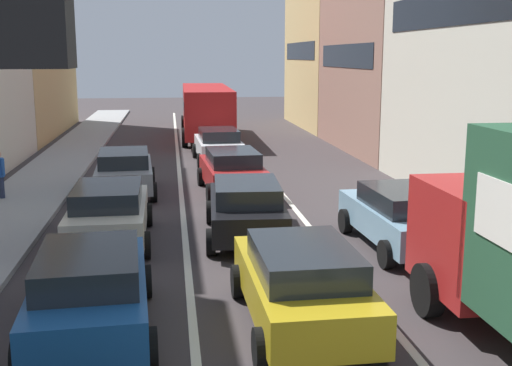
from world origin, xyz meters
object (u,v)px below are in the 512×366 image
Objects in this scene: hatchback_centre_lane_third at (246,207)px; wagon_left_lane_second at (91,289)px; sedan_left_lane_fourth at (124,171)px; sedan_centre_lane_second at (302,282)px; coupe_centre_lane_fourth at (232,170)px; sedan_centre_lane_fifth at (218,144)px; sedan_right_lane_behind_truck at (402,216)px; bus_mid_queue_primary at (206,108)px; sedan_left_lane_third at (109,212)px.

wagon_left_lane_second is at bearing 152.37° from hatchback_centre_lane_third.
hatchback_centre_lane_third is at bearing -152.22° from sedan_left_lane_fourth.
coupe_centre_lane_fourth is (-0.12, 11.07, 0.00)m from sedan_centre_lane_second.
sedan_centre_lane_fifth is (0.19, 11.91, 0.00)m from hatchback_centre_lane_third.
wagon_left_lane_second is 7.97m from sedan_right_lane_behind_truck.
sedan_centre_lane_second and wagon_left_lane_second have the same top height.
wagon_left_lane_second is 1.00× the size of hatchback_centre_lane_third.
bus_mid_queue_primary reaches higher than sedan_centre_lane_second.
bus_mid_queue_primary is (-0.04, 14.56, 0.96)m from coupe_centre_lane_fourth.
coupe_centre_lane_fourth is 7.68m from sedan_right_lane_behind_truck.
hatchback_centre_lane_third and sedan_left_lane_fourth have the same top height.
wagon_left_lane_second is at bearing 167.05° from sedan_centre_lane_fifth.
sedan_centre_lane_fifth and sedan_right_lane_behind_truck have the same top height.
coupe_centre_lane_fourth is 1.00× the size of sedan_left_lane_fourth.
bus_mid_queue_primary reaches higher than sedan_centre_lane_fifth.
sedan_centre_lane_fifth is at bearing -33.67° from sedan_left_lane_fourth.
sedan_centre_lane_fifth is (0.02, 6.41, 0.00)m from coupe_centre_lane_fourth.
wagon_left_lane_second and hatchback_centre_lane_third have the same top height.
sedan_right_lane_behind_truck is at bearing -167.21° from sedan_centre_lane_fifth.
coupe_centre_lane_fourth is 1.01× the size of sedan_centre_lane_fifth.
hatchback_centre_lane_third and coupe_centre_lane_fourth have the same top height.
sedan_centre_lane_second is 1.00× the size of sedan_left_lane_third.
bus_mid_queue_primary is at bearing -1.37° from sedan_centre_lane_fifth.
sedan_left_lane_fourth is at bearing 81.72° from coupe_centre_lane_fourth.
sedan_left_lane_third is 7.19m from sedan_right_lane_behind_truck.
bus_mid_queue_primary is (3.58, 14.23, 0.96)m from sedan_left_lane_fourth.
sedan_centre_lane_second and hatchback_centre_lane_third have the same top height.
coupe_centre_lane_fourth is 0.42× the size of bus_mid_queue_primary.
sedan_left_lane_third is 20.41m from bus_mid_queue_primary.
hatchback_centre_lane_third is 11.91m from sedan_centre_lane_fifth.
hatchback_centre_lane_third is at bearing -34.27° from wagon_left_lane_second.
wagon_left_lane_second is 1.01× the size of sedan_centre_lane_fifth.
sedan_left_lane_fourth is 14.70m from bus_mid_queue_primary.
hatchback_centre_lane_third is at bearing 67.14° from sedan_right_lane_behind_truck.
wagon_left_lane_second is 5.40m from sedan_left_lane_third.
sedan_centre_lane_fifth is 13.70m from sedan_right_lane_behind_truck.
bus_mid_queue_primary reaches higher than sedan_left_lane_third.
sedan_left_lane_third is at bearing 76.88° from sedan_right_lane_behind_truck.
sedan_centre_lane_second is at bearing -146.87° from sedan_left_lane_third.
sedan_centre_lane_second and sedan_left_lane_fourth have the same top height.
sedan_left_lane_third and sedan_centre_lane_fifth have the same top height.
sedan_left_lane_third is (-0.19, 5.40, 0.00)m from wagon_left_lane_second.
sedan_left_lane_fourth is 1.00× the size of sedan_right_lane_behind_truck.
bus_mid_queue_primary is at bearing 2.97° from hatchback_centre_lane_third.
sedan_right_lane_behind_truck is at bearing -156.28° from coupe_centre_lane_fourth.
wagon_left_lane_second is at bearing 178.22° from sedan_left_lane_fourth.
hatchback_centre_lane_third is 0.42× the size of bus_mid_queue_primary.
sedan_left_lane_third is 0.98× the size of coupe_centre_lane_fourth.
coupe_centre_lane_fourth is at bearing -178.95° from bus_mid_queue_primary.
bus_mid_queue_primary is (0.13, 20.06, 0.96)m from hatchback_centre_lane_third.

